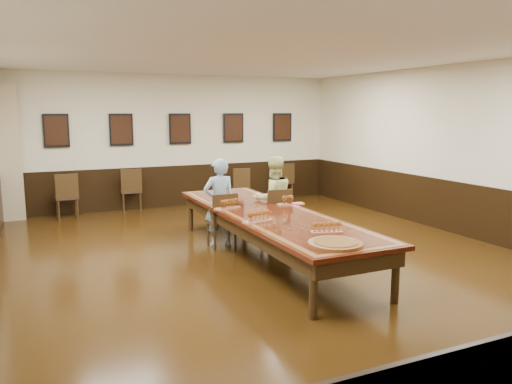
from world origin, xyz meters
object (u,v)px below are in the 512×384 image
chair_woman (276,215)px  spare_chair_d (283,181)px  chair_man (221,220)px  carved_platter (335,244)px  conference_table (269,221)px  spare_chair_c (240,186)px  spare_chair_b (130,189)px  person_woman (274,199)px  person_man (219,202)px  spare_chair_a (66,196)px

chair_woman → spare_chair_d: chair_woman is taller
chair_man → carved_platter: chair_man is taller
chair_man → conference_table: size_ratio=0.19×
chair_woman → carved_platter: size_ratio=1.26×
chair_woman → spare_chair_d: (2.20, 3.93, -0.01)m
spare_chair_c → conference_table: bearing=80.9°
spare_chair_b → person_woman: (1.82, -3.87, 0.26)m
spare_chair_b → person_man: bearing=104.8°
chair_man → chair_woman: size_ratio=0.98×
chair_woman → person_woman: size_ratio=0.64×
chair_woman → spare_chair_c: size_ratio=1.06×
chair_woman → carved_platter: bearing=81.8°
chair_man → person_woman: 1.05m
chair_man → person_man: person_man is taller
spare_chair_d → person_man: size_ratio=0.63×
chair_woman → person_woman: 0.30m
chair_man → person_woman: person_woman is taller
chair_man → spare_chair_c: (1.85, 3.60, -0.02)m
spare_chair_b → carved_platter: (1.11, -6.94, 0.27)m
spare_chair_b → conference_table: spare_chair_b is taller
chair_man → spare_chair_a: 4.26m
spare_chair_a → person_man: size_ratio=0.65×
person_man → carved_platter: size_ratio=1.96×
spare_chair_a → spare_chair_d: 5.45m
spare_chair_a → spare_chair_d: (5.45, 0.22, -0.02)m
spare_chair_c → person_woman: size_ratio=0.60×
spare_chair_b → spare_chair_c: bearing=176.5°
person_woman → conference_table: bearing=65.2°
conference_table → carved_platter: 2.11m
person_woman → carved_platter: (-0.72, -3.07, 0.01)m
carved_platter → spare_chair_b: bearing=99.1°
spare_chair_a → conference_table: spare_chair_a is taller
person_woman → person_man: bearing=0.3°
chair_woman → person_man: size_ratio=0.64×
spare_chair_d → chair_woman: bearing=56.6°
chair_man → carved_platter: 3.08m
conference_table → person_woman: bearing=59.9°
conference_table → carved_platter: carved_platter is taller
spare_chair_b → carved_platter: 7.03m
spare_chair_d → carved_platter: spare_chair_d is taller
person_woman → carved_platter: 3.15m
carved_platter → person_woman: bearing=76.9°
chair_woman → spare_chair_b: (-1.81, 3.98, 0.01)m
chair_woman → spare_chair_b: bearing=-60.2°
spare_chair_c → carved_platter: spare_chair_c is taller
spare_chair_a → spare_chair_c: 4.10m
spare_chair_c → chair_woman: bearing=85.0°
chair_man → person_man: (0.00, 0.10, 0.29)m
spare_chair_a → person_woman: (3.26, -3.60, 0.27)m
person_man → chair_man: bearing=90.0°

